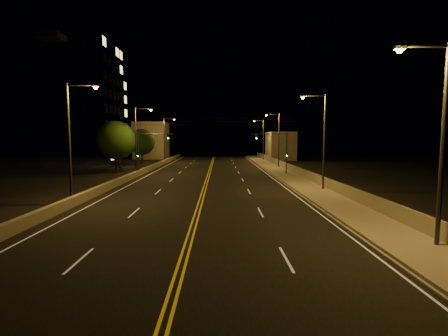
{
  "coord_description": "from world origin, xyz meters",
  "views": [
    {
      "loc": [
        1.58,
        -12.21,
        5.3
      ],
      "look_at": [
        2.0,
        18.0,
        2.5
      ],
      "focal_mm": 26.0,
      "sensor_mm": 36.0,
      "label": 1
    }
  ],
  "objects_px": {
    "streetlight_4": "(73,136)",
    "traffic_signal_left": "(145,149)",
    "streetlight_1": "(322,136)",
    "streetlight_3": "(262,137)",
    "streetlight_2": "(277,137)",
    "tree_1": "(119,144)",
    "tree_2": "(142,142)",
    "tree_0": "(116,140)",
    "traffic_signal_right": "(279,148)",
    "building_tower": "(55,103)",
    "streetlight_5": "(138,137)",
    "streetlight_6": "(165,137)",
    "streetlight_0": "(438,134)"
  },
  "relations": [
    {
      "from": "streetlight_4",
      "to": "tree_0",
      "type": "bearing_deg",
      "value": 99.95
    },
    {
      "from": "streetlight_0",
      "to": "streetlight_4",
      "type": "height_order",
      "value": "same"
    },
    {
      "from": "streetlight_5",
      "to": "streetlight_3",
      "type": "bearing_deg",
      "value": 54.12
    },
    {
      "from": "tree_1",
      "to": "streetlight_6",
      "type": "bearing_deg",
      "value": 63.59
    },
    {
      "from": "streetlight_6",
      "to": "traffic_signal_left",
      "type": "bearing_deg",
      "value": -87.29
    },
    {
      "from": "streetlight_0",
      "to": "building_tower",
      "type": "bearing_deg",
      "value": 130.2
    },
    {
      "from": "tree_0",
      "to": "streetlight_4",
      "type": "bearing_deg",
      "value": -80.05
    },
    {
      "from": "streetlight_4",
      "to": "building_tower",
      "type": "distance_m",
      "value": 44.37
    },
    {
      "from": "streetlight_1",
      "to": "streetlight_3",
      "type": "relative_size",
      "value": 1.0
    },
    {
      "from": "streetlight_2",
      "to": "building_tower",
      "type": "height_order",
      "value": "building_tower"
    },
    {
      "from": "streetlight_4",
      "to": "tree_2",
      "type": "height_order",
      "value": "streetlight_4"
    },
    {
      "from": "streetlight_5",
      "to": "streetlight_2",
      "type": "bearing_deg",
      "value": 24.54
    },
    {
      "from": "streetlight_4",
      "to": "traffic_signal_right",
      "type": "distance_m",
      "value": 28.08
    },
    {
      "from": "traffic_signal_right",
      "to": "tree_2",
      "type": "height_order",
      "value": "tree_2"
    },
    {
      "from": "streetlight_3",
      "to": "traffic_signal_left",
      "type": "height_order",
      "value": "streetlight_3"
    },
    {
      "from": "streetlight_5",
      "to": "streetlight_1",
      "type": "bearing_deg",
      "value": -33.77
    },
    {
      "from": "streetlight_6",
      "to": "traffic_signal_left",
      "type": "height_order",
      "value": "streetlight_6"
    },
    {
      "from": "streetlight_1",
      "to": "building_tower",
      "type": "height_order",
      "value": "building_tower"
    },
    {
      "from": "streetlight_4",
      "to": "traffic_signal_left",
      "type": "bearing_deg",
      "value": 86.7
    },
    {
      "from": "tree_2",
      "to": "tree_0",
      "type": "bearing_deg",
      "value": -89.72
    },
    {
      "from": "streetlight_3",
      "to": "tree_2",
      "type": "xyz_separation_m",
      "value": [
        -25.7,
        -9.51,
        -0.97
      ]
    },
    {
      "from": "streetlight_2",
      "to": "tree_1",
      "type": "xyz_separation_m",
      "value": [
        -27.55,
        1.37,
        -1.21
      ]
    },
    {
      "from": "streetlight_6",
      "to": "streetlight_4",
      "type": "bearing_deg",
      "value": -90.0
    },
    {
      "from": "building_tower",
      "to": "tree_1",
      "type": "xyz_separation_m",
      "value": [
        14.46,
        -7.35,
        -7.79
      ]
    },
    {
      "from": "streetlight_1",
      "to": "streetlight_2",
      "type": "height_order",
      "value": "same"
    },
    {
      "from": "streetlight_6",
      "to": "tree_2",
      "type": "height_order",
      "value": "streetlight_6"
    },
    {
      "from": "streetlight_1",
      "to": "tree_1",
      "type": "xyz_separation_m",
      "value": [
        -27.55,
        25.52,
        -1.21
      ]
    },
    {
      "from": "tree_0",
      "to": "building_tower",
      "type": "bearing_deg",
      "value": 137.41
    },
    {
      "from": "streetlight_2",
      "to": "streetlight_3",
      "type": "height_order",
      "value": "same"
    },
    {
      "from": "streetlight_4",
      "to": "traffic_signal_left",
      "type": "distance_m",
      "value": 19.81
    },
    {
      "from": "traffic_signal_right",
      "to": "tree_2",
      "type": "bearing_deg",
      "value": 139.43
    },
    {
      "from": "streetlight_0",
      "to": "streetlight_3",
      "type": "bearing_deg",
      "value": 90.0
    },
    {
      "from": "building_tower",
      "to": "traffic_signal_right",
      "type": "bearing_deg",
      "value": -25.22
    },
    {
      "from": "streetlight_2",
      "to": "traffic_signal_right",
      "type": "height_order",
      "value": "streetlight_2"
    },
    {
      "from": "streetlight_0",
      "to": "tree_1",
      "type": "xyz_separation_m",
      "value": [
        -27.55,
        42.35,
        -1.21
      ]
    },
    {
      "from": "streetlight_4",
      "to": "streetlight_5",
      "type": "relative_size",
      "value": 1.0
    },
    {
      "from": "streetlight_0",
      "to": "streetlight_1",
      "type": "xyz_separation_m",
      "value": [
        0.0,
        16.83,
        0.0
      ]
    },
    {
      "from": "tree_2",
      "to": "streetlight_1",
      "type": "bearing_deg",
      "value": -53.32
    },
    {
      "from": "streetlight_1",
      "to": "traffic_signal_left",
      "type": "xyz_separation_m",
      "value": [
        -20.33,
        13.81,
        -1.63
      ]
    },
    {
      "from": "streetlight_5",
      "to": "traffic_signal_right",
      "type": "height_order",
      "value": "streetlight_5"
    },
    {
      "from": "streetlight_4",
      "to": "streetlight_6",
      "type": "height_order",
      "value": "same"
    },
    {
      "from": "traffic_signal_left",
      "to": "tree_1",
      "type": "distance_m",
      "value": 13.76
    },
    {
      "from": "tree_0",
      "to": "tree_2",
      "type": "distance_m",
      "value": 16.7
    },
    {
      "from": "streetlight_5",
      "to": "traffic_signal_left",
      "type": "bearing_deg",
      "value": -25.3
    },
    {
      "from": "streetlight_6",
      "to": "traffic_signal_right",
      "type": "xyz_separation_m",
      "value": [
        19.93,
        -23.96,
        -1.63
      ]
    },
    {
      "from": "traffic_signal_right",
      "to": "tree_1",
      "type": "relative_size",
      "value": 0.9
    },
    {
      "from": "streetlight_0",
      "to": "tree_1",
      "type": "relative_size",
      "value": 1.41
    },
    {
      "from": "streetlight_5",
      "to": "traffic_signal_left",
      "type": "relative_size",
      "value": 1.57
    },
    {
      "from": "streetlight_3",
      "to": "tree_1",
      "type": "height_order",
      "value": "streetlight_3"
    },
    {
      "from": "building_tower",
      "to": "tree_1",
      "type": "bearing_deg",
      "value": -26.96
    }
  ]
}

